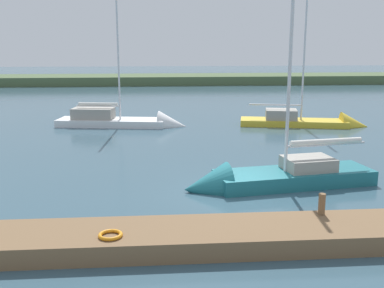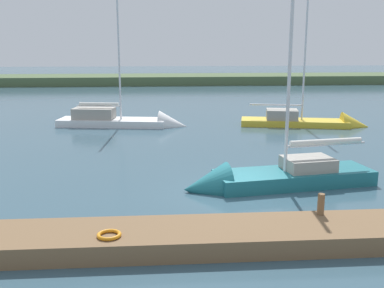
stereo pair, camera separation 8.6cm
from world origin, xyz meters
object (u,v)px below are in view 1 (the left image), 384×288
mooring_post_near (322,204)px  sailboat_mid_channel (267,181)px  sailboat_far_left (129,124)px  sailboat_near_dock (312,124)px  life_ring_buoy (110,235)px

mooring_post_near → sailboat_mid_channel: bearing=-83.1°
sailboat_far_left → sailboat_near_dock: 12.78m
mooring_post_near → sailboat_near_dock: bearing=-108.3°
life_ring_buoy → sailboat_mid_channel: size_ratio=0.07×
life_ring_buoy → sailboat_mid_channel: (-5.69, -5.72, -0.40)m
life_ring_buoy → sailboat_far_left: 20.01m
mooring_post_near → sailboat_mid_channel: 4.65m
life_ring_buoy → sailboat_near_dock: 22.56m
sailboat_near_dock → mooring_post_near: bearing=-96.4°
mooring_post_near → sailboat_near_dock: 18.81m
life_ring_buoy → sailboat_near_dock: bearing=-122.6°
mooring_post_near → life_ring_buoy: mooring_post_near is taller
sailboat_far_left → sailboat_near_dock: sailboat_near_dock is taller
sailboat_near_dock → sailboat_mid_channel: (6.46, 13.28, 0.07)m
mooring_post_near → sailboat_mid_channel: size_ratio=0.07×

